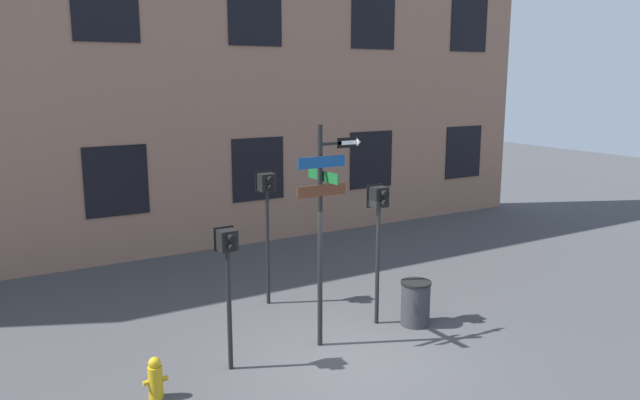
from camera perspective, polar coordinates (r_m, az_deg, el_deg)
ground_plane at (r=11.09m, az=3.13°, el=-14.52°), size 60.00×60.00×0.00m
building_facade at (r=17.49m, az=-12.61°, el=16.67°), size 24.00×0.63×13.09m
street_sign_pole at (r=10.93m, az=0.36°, el=-1.27°), size 1.39×0.97×4.01m
pedestrian_signal_left at (r=10.24m, az=-8.42°, el=-5.58°), size 0.35×0.40×2.43m
pedestrian_signal_right at (r=12.01m, az=5.38°, el=-1.54°), size 0.36×0.40×2.78m
pedestrian_signal_across at (r=13.07m, az=-4.87°, el=-0.17°), size 0.38×0.40×2.87m
fire_hydrant at (r=10.15m, az=-14.82°, el=-15.49°), size 0.38×0.22×0.66m
trash_bin at (r=12.54m, az=8.72°, el=-9.29°), size 0.60×0.60×0.89m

